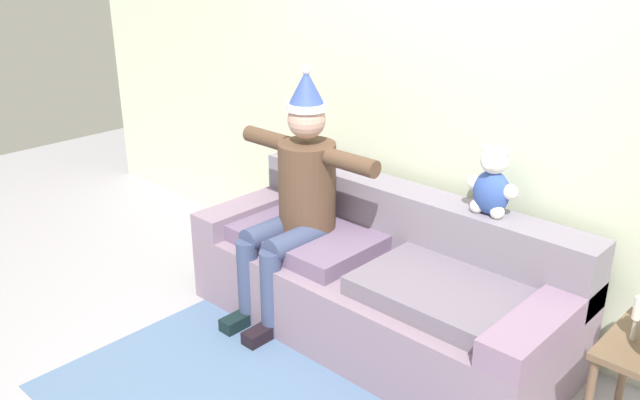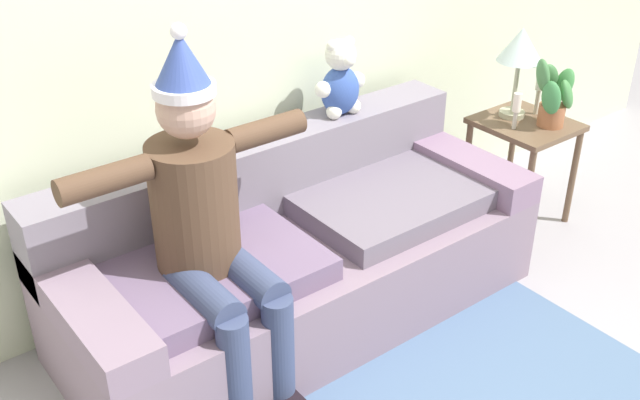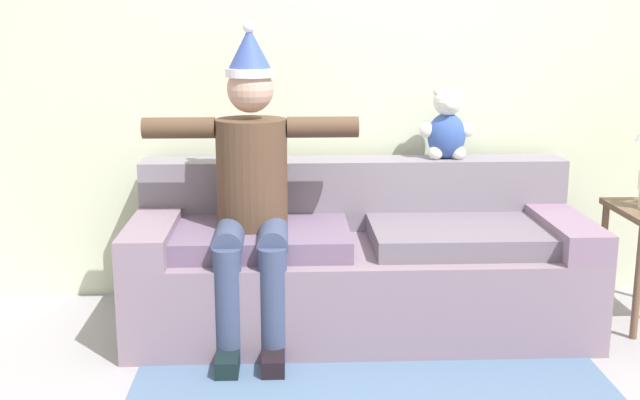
{
  "view_description": "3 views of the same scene",
  "coord_description": "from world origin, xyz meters",
  "views": [
    {
      "loc": [
        2.06,
        -1.68,
        2.17
      ],
      "look_at": [
        -0.25,
        0.77,
        0.83
      ],
      "focal_mm": 37.37,
      "sensor_mm": 36.0,
      "label": 1
    },
    {
      "loc": [
        -1.69,
        -1.37,
        2.25
      ],
      "look_at": [
        -0.03,
        0.78,
        0.72
      ],
      "focal_mm": 42.58,
      "sensor_mm": 36.0,
      "label": 2
    },
    {
      "loc": [
        -0.36,
        -2.8,
        1.51
      ],
      "look_at": [
        -0.2,
        0.8,
        0.69
      ],
      "focal_mm": 44.6,
      "sensor_mm": 36.0,
      "label": 3
    }
  ],
  "objects": [
    {
      "name": "teddy_bear",
      "position": [
        0.49,
        1.3,
        0.97
      ],
      "size": [
        0.29,
        0.17,
        0.38
      ],
      "color": "#3553A6",
      "rests_on": "couch"
    },
    {
      "name": "person_seated",
      "position": [
        -0.52,
        0.85,
        0.76
      ],
      "size": [
        1.02,
        0.77,
        1.51
      ],
      "color": "brown",
      "rests_on": "ground_plane"
    },
    {
      "name": "couch",
      "position": [
        0.0,
        1.02,
        0.32
      ],
      "size": [
        2.22,
        0.9,
        0.8
      ],
      "color": "gray",
      "rests_on": "ground_plane"
    },
    {
      "name": "back_wall",
      "position": [
        0.0,
        1.55,
        1.35
      ],
      "size": [
        7.0,
        0.1,
        2.7
      ],
      "primitive_type": "cube",
      "color": "beige",
      "rests_on": "ground_plane"
    }
  ]
}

